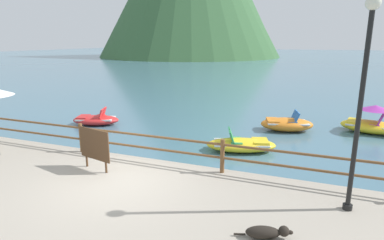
{
  "coord_description": "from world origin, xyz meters",
  "views": [
    {
      "loc": [
        4.63,
        -6.56,
        3.97
      ],
      "look_at": [
        0.15,
        5.0,
        0.9
      ],
      "focal_mm": 30.37,
      "sensor_mm": 36.0,
      "label": 1
    }
  ],
  "objects_px": {
    "dog_resting": "(267,232)",
    "pedal_boat_1": "(287,124)",
    "lamp_post": "(362,89)",
    "pedal_boat_0": "(242,144)",
    "pedal_boat_4": "(371,123)",
    "sign_board": "(95,145)",
    "pedal_boat_3": "(96,120)"
  },
  "relations": [
    {
      "from": "dog_resting",
      "to": "pedal_boat_1",
      "type": "height_order",
      "value": "pedal_boat_1"
    },
    {
      "from": "lamp_post",
      "to": "pedal_boat_0",
      "type": "xyz_separation_m",
      "value": [
        -3.23,
        4.04,
        -2.77
      ]
    },
    {
      "from": "dog_resting",
      "to": "pedal_boat_4",
      "type": "distance_m",
      "value": 10.64
    },
    {
      "from": "dog_resting",
      "to": "pedal_boat_4",
      "type": "height_order",
      "value": "pedal_boat_4"
    },
    {
      "from": "lamp_post",
      "to": "pedal_boat_4",
      "type": "height_order",
      "value": "lamp_post"
    },
    {
      "from": "pedal_boat_0",
      "to": "pedal_boat_1",
      "type": "xyz_separation_m",
      "value": [
        1.26,
        3.45,
        0.06
      ]
    },
    {
      "from": "pedal_boat_0",
      "to": "pedal_boat_1",
      "type": "height_order",
      "value": "pedal_boat_1"
    },
    {
      "from": "sign_board",
      "to": "pedal_boat_0",
      "type": "distance_m",
      "value": 5.34
    },
    {
      "from": "pedal_boat_1",
      "to": "pedal_boat_4",
      "type": "height_order",
      "value": "pedal_boat_4"
    },
    {
      "from": "lamp_post",
      "to": "sign_board",
      "type": "bearing_deg",
      "value": -178.93
    },
    {
      "from": "lamp_post",
      "to": "pedal_boat_3",
      "type": "height_order",
      "value": "lamp_post"
    },
    {
      "from": "dog_resting",
      "to": "pedal_boat_1",
      "type": "xyz_separation_m",
      "value": [
        -0.5,
        9.2,
        -0.21
      ]
    },
    {
      "from": "sign_board",
      "to": "pedal_boat_1",
      "type": "height_order",
      "value": "sign_board"
    },
    {
      "from": "lamp_post",
      "to": "dog_resting",
      "type": "xyz_separation_m",
      "value": [
        -1.47,
        -1.71,
        -2.5
      ]
    },
    {
      "from": "lamp_post",
      "to": "pedal_boat_4",
      "type": "xyz_separation_m",
      "value": [
        1.5,
        8.51,
        -2.6
      ]
    },
    {
      "from": "pedal_boat_3",
      "to": "sign_board",
      "type": "bearing_deg",
      "value": -52.43
    },
    {
      "from": "dog_resting",
      "to": "pedal_boat_3",
      "type": "relative_size",
      "value": 0.44
    },
    {
      "from": "pedal_boat_0",
      "to": "pedal_boat_3",
      "type": "xyz_separation_m",
      "value": [
        -7.39,
        1.24,
        -0.01
      ]
    },
    {
      "from": "pedal_boat_3",
      "to": "pedal_boat_0",
      "type": "bearing_deg",
      "value": -9.54
    },
    {
      "from": "pedal_boat_0",
      "to": "lamp_post",
      "type": "bearing_deg",
      "value": -51.33
    },
    {
      "from": "dog_resting",
      "to": "pedal_boat_4",
      "type": "xyz_separation_m",
      "value": [
        2.97,
        10.21,
        -0.1
      ]
    },
    {
      "from": "lamp_post",
      "to": "pedal_boat_4",
      "type": "distance_m",
      "value": 9.02
    },
    {
      "from": "sign_board",
      "to": "pedal_boat_3",
      "type": "relative_size",
      "value": 0.49
    },
    {
      "from": "pedal_boat_0",
      "to": "pedal_boat_3",
      "type": "bearing_deg",
      "value": 170.46
    },
    {
      "from": "dog_resting",
      "to": "pedal_boat_0",
      "type": "distance_m",
      "value": 6.01
    },
    {
      "from": "dog_resting",
      "to": "pedal_boat_4",
      "type": "bearing_deg",
      "value": 73.79
    },
    {
      "from": "dog_resting",
      "to": "pedal_boat_1",
      "type": "distance_m",
      "value": 9.21
    },
    {
      "from": "lamp_post",
      "to": "pedal_boat_1",
      "type": "xyz_separation_m",
      "value": [
        -1.97,
        7.49,
        -2.71
      ]
    },
    {
      "from": "lamp_post",
      "to": "sign_board",
      "type": "distance_m",
      "value": 6.74
    },
    {
      "from": "pedal_boat_3",
      "to": "pedal_boat_4",
      "type": "bearing_deg",
      "value": 14.91
    },
    {
      "from": "pedal_boat_0",
      "to": "pedal_boat_4",
      "type": "height_order",
      "value": "pedal_boat_4"
    },
    {
      "from": "pedal_boat_3",
      "to": "pedal_boat_4",
      "type": "xyz_separation_m",
      "value": [
        12.12,
        3.23,
        0.17
      ]
    }
  ]
}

